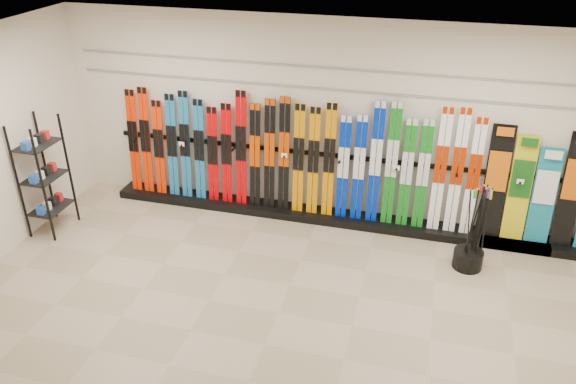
# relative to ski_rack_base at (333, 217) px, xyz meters

# --- Properties ---
(floor) EXTENTS (8.00, 8.00, 0.00)m
(floor) POSITION_rel_ski_rack_base_xyz_m (-0.22, -2.28, -0.06)
(floor) COLOR #9C8A6B
(floor) RESTS_ON ground
(back_wall) EXTENTS (8.00, 0.00, 8.00)m
(back_wall) POSITION_rel_ski_rack_base_xyz_m (-0.22, 0.22, 1.44)
(back_wall) COLOR beige
(back_wall) RESTS_ON floor
(ceiling) EXTENTS (8.00, 8.00, 0.00)m
(ceiling) POSITION_rel_ski_rack_base_xyz_m (-0.22, -2.28, 2.94)
(ceiling) COLOR silver
(ceiling) RESTS_ON back_wall
(ski_rack_base) EXTENTS (8.00, 0.40, 0.12)m
(ski_rack_base) POSITION_rel_ski_rack_base_xyz_m (0.00, 0.00, 0.00)
(ski_rack_base) COLOR black
(ski_rack_base) RESTS_ON floor
(skis) EXTENTS (5.36, 0.18, 1.82)m
(skis) POSITION_rel_ski_rack_base_xyz_m (-0.64, 0.03, 0.90)
(skis) COLOR #EC2700
(skis) RESTS_ON ski_rack_base
(snowboards) EXTENTS (1.58, 0.25, 1.60)m
(snowboards) POSITION_rel_ski_rack_base_xyz_m (2.84, 0.08, 0.81)
(snowboards) COLOR black
(snowboards) RESTS_ON ski_rack_base
(accessory_rack) EXTENTS (0.40, 0.60, 1.72)m
(accessory_rack) POSITION_rel_ski_rack_base_xyz_m (-3.97, -1.29, 0.80)
(accessory_rack) COLOR black
(accessory_rack) RESTS_ON floor
(pole_bin) EXTENTS (0.39, 0.39, 0.25)m
(pole_bin) POSITION_rel_ski_rack_base_xyz_m (1.96, -0.72, 0.07)
(pole_bin) COLOR black
(pole_bin) RESTS_ON floor
(ski_poles) EXTENTS (0.30, 0.25, 1.18)m
(ski_poles) POSITION_rel_ski_rack_base_xyz_m (2.00, -0.72, 0.55)
(ski_poles) COLOR black
(ski_poles) RESTS_ON pole_bin
(slatwall_rail_0) EXTENTS (7.60, 0.02, 0.03)m
(slatwall_rail_0) POSITION_rel_ski_rack_base_xyz_m (-0.22, 0.20, 1.94)
(slatwall_rail_0) COLOR gray
(slatwall_rail_0) RESTS_ON back_wall
(slatwall_rail_1) EXTENTS (7.60, 0.02, 0.03)m
(slatwall_rail_1) POSITION_rel_ski_rack_base_xyz_m (-0.22, 0.20, 2.24)
(slatwall_rail_1) COLOR gray
(slatwall_rail_1) RESTS_ON back_wall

